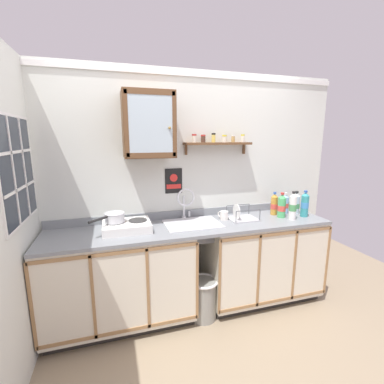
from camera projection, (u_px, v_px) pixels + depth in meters
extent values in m
plane|color=gray|center=(207.00, 335.00, 2.41)|extent=(5.79, 5.79, 0.00)
cube|color=silver|center=(185.00, 190.00, 2.83)|extent=(3.39, 0.05, 2.40)
cube|color=white|center=(185.00, 73.00, 2.57)|extent=(3.39, 0.02, 0.05)
cube|color=black|center=(122.00, 317.00, 2.59)|extent=(1.29, 0.51, 0.08)
cube|color=beige|center=(120.00, 277.00, 2.48)|extent=(1.32, 0.57, 0.80)
cube|color=#997047|center=(119.00, 253.00, 2.13)|extent=(1.32, 0.01, 0.03)
cube|color=#997047|center=(124.00, 331.00, 2.28)|extent=(1.32, 0.01, 0.03)
cube|color=#997047|center=(31.00, 308.00, 2.02)|extent=(0.02, 0.01, 0.74)
cube|color=#997047|center=(93.00, 298.00, 2.14)|extent=(0.02, 0.01, 0.74)
cube|color=#997047|center=(148.00, 290.00, 2.27)|extent=(0.02, 0.01, 0.74)
cube|color=#997047|center=(197.00, 282.00, 2.39)|extent=(0.02, 0.01, 0.74)
cube|color=black|center=(258.00, 292.00, 3.02)|extent=(1.19, 0.51, 0.08)
cube|color=beige|center=(261.00, 256.00, 2.90)|extent=(1.21, 0.57, 0.80)
cube|color=#997047|center=(279.00, 234.00, 2.56)|extent=(1.21, 0.01, 0.03)
cube|color=#997047|center=(275.00, 301.00, 2.70)|extent=(1.21, 0.01, 0.03)
cube|color=#997047|center=(220.00, 278.00, 2.46)|extent=(0.02, 0.01, 0.74)
cube|color=#997047|center=(259.00, 272.00, 2.57)|extent=(0.02, 0.01, 0.74)
cube|color=#997047|center=(294.00, 266.00, 2.69)|extent=(0.02, 0.01, 0.74)
cube|color=#997047|center=(327.00, 261.00, 2.80)|extent=(0.02, 0.01, 0.74)
cube|color=gray|center=(194.00, 226.00, 2.60)|extent=(2.75, 0.60, 0.03)
cube|color=gray|center=(186.00, 213.00, 2.85)|extent=(2.75, 0.02, 0.08)
cube|color=silver|center=(193.00, 224.00, 2.61)|extent=(0.53, 0.39, 0.01)
cube|color=slate|center=(193.00, 238.00, 2.64)|extent=(0.45, 0.32, 0.01)
cube|color=slate|center=(188.00, 226.00, 2.78)|extent=(0.45, 0.01, 0.14)
cube|color=slate|center=(198.00, 237.00, 2.48)|extent=(0.45, 0.01, 0.14)
cylinder|color=#4C4C51|center=(193.00, 238.00, 2.64)|extent=(0.04, 0.04, 0.01)
cylinder|color=silver|center=(184.00, 217.00, 2.80)|extent=(0.05, 0.05, 0.02)
cylinder|color=silver|center=(184.00, 206.00, 2.78)|extent=(0.02, 0.02, 0.22)
torus|color=silver|center=(186.00, 197.00, 2.68)|extent=(0.18, 0.02, 0.18)
cylinder|color=silver|center=(189.00, 214.00, 2.81)|extent=(0.02, 0.02, 0.05)
cube|color=silver|center=(127.00, 226.00, 2.44)|extent=(0.42, 0.34, 0.08)
cylinder|color=#2D2D2D|center=(115.00, 222.00, 2.43)|extent=(0.17, 0.17, 0.01)
cylinder|color=#2D2D2D|center=(138.00, 220.00, 2.48)|extent=(0.17, 0.17, 0.01)
cylinder|color=black|center=(116.00, 233.00, 2.27)|extent=(0.03, 0.02, 0.03)
cylinder|color=black|center=(140.00, 231.00, 2.33)|extent=(0.03, 0.02, 0.03)
cylinder|color=silver|center=(115.00, 218.00, 2.42)|extent=(0.17, 0.17, 0.08)
torus|color=silver|center=(114.00, 213.00, 2.41)|extent=(0.18, 0.18, 0.01)
cylinder|color=black|center=(98.00, 220.00, 2.26)|extent=(0.16, 0.14, 0.02)
cylinder|color=#4CB266|center=(282.00, 208.00, 2.83)|extent=(0.08, 0.08, 0.21)
cone|color=#4CB266|center=(282.00, 196.00, 2.81)|extent=(0.08, 0.08, 0.04)
cylinder|color=red|center=(283.00, 194.00, 2.80)|extent=(0.04, 0.04, 0.02)
cylinder|color=#D84C3F|center=(282.00, 208.00, 2.83)|extent=(0.09, 0.09, 0.06)
cylinder|color=teal|center=(305.00, 206.00, 2.86)|extent=(0.08, 0.08, 0.23)
cone|color=teal|center=(306.00, 194.00, 2.83)|extent=(0.08, 0.08, 0.04)
cylinder|color=#2D59B2|center=(306.00, 191.00, 2.83)|extent=(0.04, 0.04, 0.02)
cylinder|color=#3F8CCC|center=(305.00, 205.00, 2.86)|extent=(0.08, 0.08, 0.06)
cylinder|color=gold|center=(274.00, 206.00, 2.93)|extent=(0.07, 0.07, 0.20)
cone|color=gold|center=(275.00, 195.00, 2.91)|extent=(0.07, 0.07, 0.03)
cylinder|color=#2D59B2|center=(275.00, 193.00, 2.90)|extent=(0.03, 0.03, 0.02)
cylinder|color=#D84C3F|center=(274.00, 206.00, 2.93)|extent=(0.07, 0.07, 0.06)
cylinder|color=#8CB7E0|center=(285.00, 205.00, 2.99)|extent=(0.07, 0.07, 0.18)
cone|color=#8CB7E0|center=(286.00, 196.00, 2.97)|extent=(0.07, 0.07, 0.03)
cylinder|color=white|center=(286.00, 194.00, 2.97)|extent=(0.03, 0.03, 0.02)
cylinder|color=#D84C3F|center=(285.00, 205.00, 2.99)|extent=(0.07, 0.07, 0.05)
cylinder|color=silver|center=(296.00, 205.00, 2.99)|extent=(0.08, 0.08, 0.20)
cone|color=silver|center=(297.00, 194.00, 2.97)|extent=(0.08, 0.08, 0.04)
cylinder|color=#262626|center=(297.00, 192.00, 2.96)|extent=(0.04, 0.04, 0.02)
cylinder|color=#4C9959|center=(296.00, 206.00, 2.99)|extent=(0.08, 0.08, 0.05)
cylinder|color=white|center=(293.00, 208.00, 2.75)|extent=(0.07, 0.07, 0.24)
cone|color=white|center=(294.00, 195.00, 2.72)|extent=(0.07, 0.07, 0.03)
cylinder|color=#262626|center=(294.00, 192.00, 2.72)|extent=(0.03, 0.03, 0.02)
cylinder|color=#4C9959|center=(293.00, 208.00, 2.75)|extent=(0.07, 0.07, 0.07)
cube|color=#B2B2B7|center=(243.00, 219.00, 2.78)|extent=(0.29, 0.24, 0.01)
cylinder|color=#4C4F54|center=(236.00, 217.00, 2.62)|extent=(0.01, 0.01, 0.11)
cylinder|color=#4C4F54|center=(260.00, 215.00, 2.70)|extent=(0.01, 0.01, 0.11)
cylinder|color=#4C4F54|center=(227.00, 211.00, 2.83)|extent=(0.01, 0.01, 0.11)
cylinder|color=#4C4F54|center=(249.00, 209.00, 2.91)|extent=(0.01, 0.01, 0.11)
cylinder|color=#4C4F54|center=(248.00, 210.00, 2.65)|extent=(0.26, 0.01, 0.01)
cylinder|color=#4C4F54|center=(238.00, 205.00, 2.86)|extent=(0.26, 0.01, 0.01)
cylinder|color=white|center=(237.00, 212.00, 2.74)|extent=(0.01, 0.16, 0.16)
cylinder|color=white|center=(224.00, 215.00, 2.76)|extent=(0.08, 0.08, 0.09)
torus|color=white|center=(220.00, 214.00, 2.78)|extent=(0.05, 0.06, 0.06)
cube|color=brown|center=(148.00, 125.00, 2.42)|extent=(0.46, 0.31, 0.58)
cube|color=silver|center=(151.00, 124.00, 2.27)|extent=(0.37, 0.01, 0.48)
cube|color=brown|center=(126.00, 124.00, 2.21)|extent=(0.04, 0.01, 0.55)
cube|color=brown|center=(174.00, 125.00, 2.33)|extent=(0.04, 0.01, 0.55)
cube|color=brown|center=(150.00, 92.00, 2.22)|extent=(0.43, 0.01, 0.05)
cube|color=brown|center=(152.00, 155.00, 2.32)|extent=(0.43, 0.01, 0.05)
sphere|color=olive|center=(170.00, 128.00, 2.31)|extent=(0.02, 0.02, 0.02)
cube|color=brown|center=(218.00, 144.00, 2.74)|extent=(0.71, 0.14, 0.02)
cube|color=brown|center=(186.00, 150.00, 2.71)|extent=(0.02, 0.03, 0.10)
cube|color=brown|center=(244.00, 149.00, 2.89)|extent=(0.02, 0.03, 0.10)
cylinder|color=silver|center=(194.00, 139.00, 2.64)|extent=(0.04, 0.04, 0.07)
cylinder|color=red|center=(194.00, 135.00, 2.63)|extent=(0.05, 0.05, 0.02)
cylinder|color=#4C3326|center=(203.00, 139.00, 2.70)|extent=(0.05, 0.05, 0.06)
cylinder|color=red|center=(203.00, 135.00, 2.69)|extent=(0.05, 0.05, 0.02)
cylinder|color=#E0C659|center=(213.00, 139.00, 2.73)|extent=(0.04, 0.04, 0.08)
cylinder|color=black|center=(214.00, 134.00, 2.72)|extent=(0.04, 0.04, 0.02)
cylinder|color=silver|center=(224.00, 139.00, 2.74)|extent=(0.04, 0.04, 0.06)
cylinder|color=yellow|center=(225.00, 136.00, 2.73)|extent=(0.05, 0.05, 0.02)
cylinder|color=tan|center=(233.00, 139.00, 2.77)|extent=(0.04, 0.04, 0.06)
cylinder|color=white|center=(233.00, 135.00, 2.76)|extent=(0.04, 0.04, 0.02)
cylinder|color=silver|center=(243.00, 139.00, 2.80)|extent=(0.04, 0.04, 0.07)
cylinder|color=yellow|center=(243.00, 135.00, 2.80)|extent=(0.04, 0.04, 0.02)
cube|color=black|center=(174.00, 181.00, 2.74)|extent=(0.18, 0.01, 0.26)
cube|color=red|center=(174.00, 186.00, 2.75)|extent=(0.15, 0.00, 0.05)
cylinder|color=red|center=(174.00, 178.00, 2.73)|extent=(0.08, 0.00, 0.08)
cube|color=#262D38|center=(18.00, 170.00, 1.94)|extent=(0.01, 0.69, 0.74)
cube|color=white|center=(16.00, 170.00, 1.94)|extent=(0.02, 0.74, 0.79)
cube|color=white|center=(13.00, 172.00, 1.82)|extent=(0.01, 0.02, 0.74)
cube|color=white|center=(24.00, 168.00, 2.05)|extent=(0.01, 0.02, 0.74)
cube|color=white|center=(21.00, 188.00, 1.97)|extent=(0.01, 0.69, 0.02)
cube|color=white|center=(17.00, 152.00, 1.91)|extent=(0.01, 0.69, 0.02)
cylinder|color=gray|center=(203.00, 299.00, 2.61)|extent=(0.26, 0.26, 0.39)
torus|color=white|center=(203.00, 281.00, 2.57)|extent=(0.29, 0.29, 0.03)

